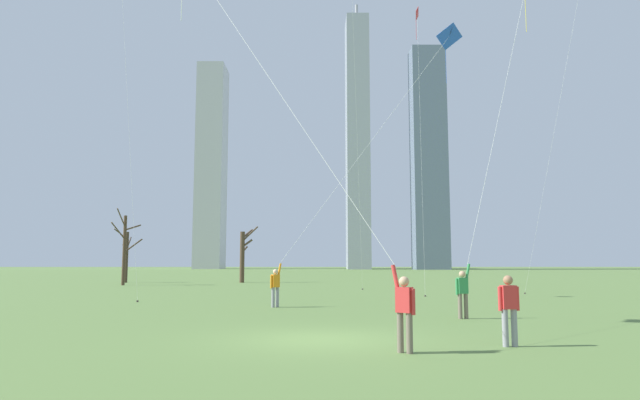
% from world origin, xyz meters
% --- Properties ---
extents(ground_plane, '(400.00, 400.00, 0.00)m').
position_xyz_m(ground_plane, '(0.00, 0.00, 0.00)').
color(ground_plane, '#5B7A3D').
extents(kite_flyer_far_back_white, '(6.46, 5.71, 12.25)m').
position_xyz_m(kite_flyer_far_back_white, '(0.64, -1.16, 2.95)').
color(kite_flyer_far_back_white, '#726656').
rests_on(kite_flyer_far_back_white, ground).
extents(kite_flyer_midfield_right_blue, '(10.14, 5.95, 15.14)m').
position_xyz_m(kite_flyer_midfield_right_blue, '(0.37, 11.12, 4.26)').
color(kite_flyer_midfield_right_blue, gray).
rests_on(kite_flyer_midfield_right_blue, ground).
extents(kite_flyer_foreground_right_yellow, '(4.83, 2.76, 14.77)m').
position_xyz_m(kite_flyer_foreground_right_yellow, '(5.86, 5.57, 4.25)').
color(kite_flyer_foreground_right_yellow, '#726656').
rests_on(kite_flyer_foreground_right_yellow, ground).
extents(bystander_strolling_midfield, '(0.51, 0.24, 1.62)m').
position_xyz_m(bystander_strolling_midfield, '(4.32, -1.22, 0.90)').
color(bystander_strolling_midfield, gray).
rests_on(bystander_strolling_midfield, ground).
extents(distant_kite_drifting_left_red, '(0.96, 4.99, 19.21)m').
position_xyz_m(distant_kite_drifting_left_red, '(6.62, 21.03, 16.99)').
color(distant_kite_drifting_left_red, red).
rests_on(distant_kite_drifting_left_red, ground).
extents(bare_tree_far_right_edge, '(1.94, 2.83, 6.29)m').
position_xyz_m(bare_tree_far_right_edge, '(-16.18, 32.03, 3.19)').
color(bare_tree_far_right_edge, '#4C3828').
rests_on(bare_tree_far_right_edge, ground).
extents(bare_tree_center, '(1.67, 1.94, 5.32)m').
position_xyz_m(bare_tree_center, '(-7.07, 37.95, 2.72)').
color(bare_tree_center, '#4C3828').
rests_on(bare_tree_center, ground).
extents(bare_tree_left_of_center, '(0.99, 2.91, 5.00)m').
position_xyz_m(bare_tree_left_of_center, '(-17.99, 37.74, 2.54)').
color(bare_tree_left_of_center, '#423326').
rests_on(bare_tree_left_of_center, ground).
extents(skyline_mid_tower_left, '(6.07, 9.57, 73.29)m').
position_xyz_m(skyline_mid_tower_left, '(10.93, 131.82, 34.43)').
color(skyline_mid_tower_left, '#9EA3AD').
rests_on(skyline_mid_tower_left, ground).
extents(skyline_slender_spire, '(7.50, 10.42, 58.15)m').
position_xyz_m(skyline_slender_spire, '(-30.19, 140.16, 29.07)').
color(skyline_slender_spire, '#B2B2B7').
rests_on(skyline_slender_spire, ground).
extents(skyline_squat_block, '(8.71, 7.08, 57.97)m').
position_xyz_m(skyline_squat_block, '(28.96, 125.94, 28.98)').
color(skyline_squat_block, slate).
rests_on(skyline_squat_block, ground).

